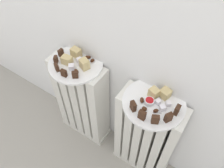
{
  "coord_description": "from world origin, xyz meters",
  "views": [
    {
      "loc": [
        0.36,
        -0.26,
        1.36
      ],
      "look_at": [
        0.0,
        0.28,
        0.59
      ],
      "focal_mm": 36.1,
      "sensor_mm": 36.0,
      "label": 1
    }
  ],
  "objects_px": {
    "plate_right": "(154,103)",
    "jam_bowl_right": "(149,101)",
    "plate_left": "(76,64)",
    "radiator_right": "(145,137)",
    "radiator_left": "(82,102)",
    "fork": "(159,102)"
  },
  "relations": [
    {
      "from": "radiator_right",
      "to": "jam_bowl_right",
      "type": "relative_size",
      "value": 14.71
    },
    {
      "from": "jam_bowl_right",
      "to": "plate_left",
      "type": "bearing_deg",
      "value": 177.63
    },
    {
      "from": "plate_left",
      "to": "plate_right",
      "type": "xyz_separation_m",
      "value": [
        0.41,
        0.0,
        0.0
      ]
    },
    {
      "from": "plate_left",
      "to": "jam_bowl_right",
      "type": "distance_m",
      "value": 0.4
    },
    {
      "from": "radiator_left",
      "to": "radiator_right",
      "type": "height_order",
      "value": "same"
    },
    {
      "from": "plate_left",
      "to": "radiator_right",
      "type": "bearing_deg",
      "value": -0.0
    },
    {
      "from": "radiator_right",
      "to": "plate_right",
      "type": "relative_size",
      "value": 2.27
    },
    {
      "from": "radiator_left",
      "to": "fork",
      "type": "distance_m",
      "value": 0.54
    },
    {
      "from": "radiator_left",
      "to": "plate_right",
      "type": "distance_m",
      "value": 0.52
    },
    {
      "from": "fork",
      "to": "radiator_right",
      "type": "bearing_deg",
      "value": -153.46
    },
    {
      "from": "plate_right",
      "to": "jam_bowl_right",
      "type": "distance_m",
      "value": 0.03
    },
    {
      "from": "radiator_right",
      "to": "fork",
      "type": "bearing_deg",
      "value": 26.54
    },
    {
      "from": "plate_left",
      "to": "plate_right",
      "type": "relative_size",
      "value": 1.0
    },
    {
      "from": "jam_bowl_right",
      "to": "plate_right",
      "type": "bearing_deg",
      "value": 48.01
    },
    {
      "from": "radiator_right",
      "to": "fork",
      "type": "xyz_separation_m",
      "value": [
        0.02,
        0.01,
        0.32
      ]
    },
    {
      "from": "plate_left",
      "to": "plate_right",
      "type": "height_order",
      "value": "same"
    },
    {
      "from": "radiator_left",
      "to": "plate_right",
      "type": "height_order",
      "value": "plate_right"
    },
    {
      "from": "plate_right",
      "to": "jam_bowl_right",
      "type": "xyz_separation_m",
      "value": [
        -0.01,
        -0.02,
        0.02
      ]
    },
    {
      "from": "radiator_right",
      "to": "fork",
      "type": "distance_m",
      "value": 0.32
    },
    {
      "from": "plate_left",
      "to": "fork",
      "type": "distance_m",
      "value": 0.43
    },
    {
      "from": "radiator_left",
      "to": "plate_left",
      "type": "height_order",
      "value": "plate_left"
    },
    {
      "from": "radiator_left",
      "to": "radiator_right",
      "type": "distance_m",
      "value": 0.41
    }
  ]
}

